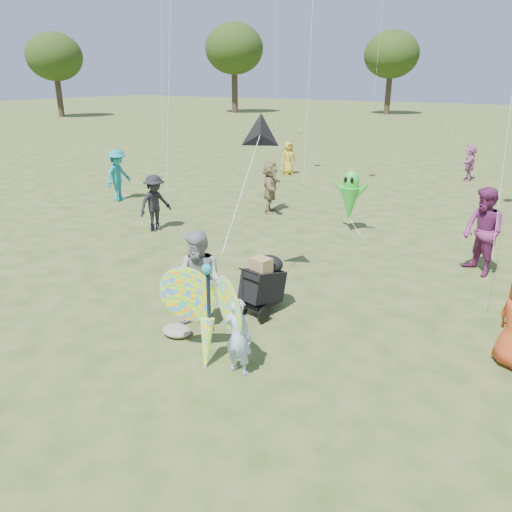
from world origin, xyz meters
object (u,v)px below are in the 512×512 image
(crowd_d, at_px, (270,187))
(alien_kite, at_px, (350,198))
(child_girl, at_px, (239,336))
(adult_man, at_px, (200,282))
(butterfly_kite, at_px, (207,314))
(crowd_b, at_px, (155,203))
(crowd_j, at_px, (470,162))
(crowd_g, at_px, (288,158))
(jogging_stroller, at_px, (264,281))
(crowd_i, at_px, (118,175))
(crowd_e, at_px, (483,232))

(crowd_d, height_order, alien_kite, alien_kite)
(child_girl, relative_size, adult_man, 0.68)
(butterfly_kite, xyz_separation_m, alien_kite, (-0.75, 7.55, 0.16))
(crowd_b, bearing_deg, crowd_j, -16.85)
(crowd_g, bearing_deg, jogging_stroller, -122.62)
(crowd_d, distance_m, crowd_i, 5.52)
(butterfly_kite, bearing_deg, crowd_j, 87.47)
(child_girl, xyz_separation_m, butterfly_kite, (-0.56, 0.01, 0.21))
(child_girl, xyz_separation_m, crowd_i, (-9.61, 6.87, 0.29))
(crowd_b, bearing_deg, jogging_stroller, -108.69)
(crowd_i, bearing_deg, crowd_e, -102.18)
(crowd_g, relative_size, butterfly_kite, 0.80)
(crowd_e, xyz_separation_m, butterfly_kite, (-2.90, -6.08, -0.15))
(jogging_stroller, bearing_deg, crowd_i, 162.98)
(crowd_b, relative_size, alien_kite, 0.91)
(crowd_i, relative_size, crowd_j, 1.20)
(adult_man, bearing_deg, alien_kite, 88.27)
(crowd_j, bearing_deg, adult_man, -10.10)
(butterfly_kite, bearing_deg, crowd_b, 138.61)
(crowd_i, bearing_deg, butterfly_kite, -135.60)
(jogging_stroller, bearing_deg, crowd_g, 128.38)
(crowd_j, distance_m, jogging_stroller, 15.25)
(adult_man, relative_size, crowd_i, 1.00)
(crowd_d, bearing_deg, crowd_b, 129.42)
(crowd_b, distance_m, crowd_j, 13.82)
(jogging_stroller, relative_size, butterfly_kite, 0.61)
(child_girl, bearing_deg, adult_man, -31.95)
(adult_man, bearing_deg, butterfly_kite, -48.08)
(child_girl, xyz_separation_m, crowd_e, (2.34, 6.08, 0.37))
(crowd_g, height_order, crowd_i, crowd_i)
(adult_man, bearing_deg, crowd_b, 137.67)
(crowd_g, height_order, butterfly_kite, butterfly_kite)
(crowd_g, relative_size, crowd_j, 0.96)
(adult_man, relative_size, crowd_e, 0.91)
(crowd_j, bearing_deg, crowd_g, -72.87)
(child_girl, xyz_separation_m, alien_kite, (-1.31, 7.56, 0.37))
(crowd_j, bearing_deg, jogging_stroller, -8.35)
(crowd_b, bearing_deg, crowd_d, -17.26)
(alien_kite, bearing_deg, butterfly_kite, -84.33)
(crowd_d, relative_size, crowd_e, 0.85)
(crowd_j, bearing_deg, butterfly_kite, -7.39)
(crowd_g, xyz_separation_m, crowd_i, (-2.75, -7.44, 0.17))
(crowd_e, bearing_deg, child_girl, -68.74)
(butterfly_kite, distance_m, alien_kite, 7.59)
(child_girl, relative_size, crowd_g, 0.84)
(crowd_i, height_order, alien_kite, crowd_i)
(crowd_e, distance_m, jogging_stroller, 5.17)
(crowd_g, distance_m, butterfly_kite, 15.63)
(crowd_g, height_order, alien_kite, alien_kite)
(crowd_j, distance_m, butterfly_kite, 17.17)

